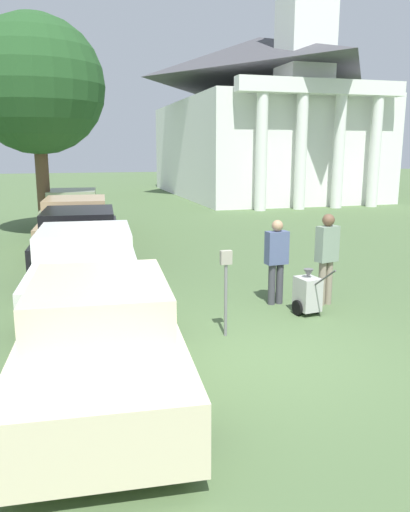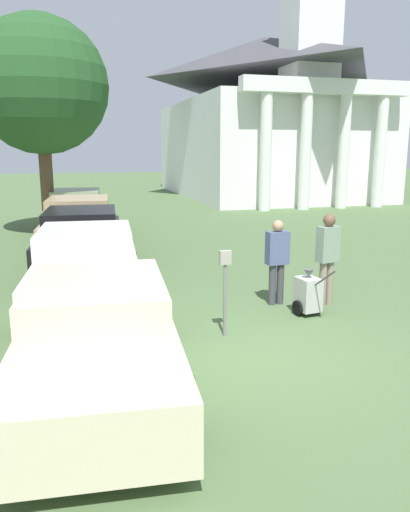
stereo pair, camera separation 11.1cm
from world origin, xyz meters
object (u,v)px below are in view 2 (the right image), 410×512
parked_car_white (87,269)px  parking_meter (225,277)px  person_supervisor (328,254)px  parked_car_black (82,240)px  parked_car_cream (99,334)px  person_worker (277,257)px  equipment_cart (308,294)px  church (266,110)px  parked_car_tan (80,225)px  parked_car_sage (77,211)px

parked_car_white → parking_meter: bearing=-44.3°
parked_car_white → person_supervisor: (4.40, -1.29, 0.32)m
parked_car_black → person_supervisor: size_ratio=2.98×
parked_car_cream → person_supervisor: (4.40, 2.21, 0.35)m
parked_car_cream → parked_car_black: parked_car_black is taller
parking_meter → person_worker: (1.46, 1.34, -0.04)m
equipment_cart → parked_car_cream: bearing=-162.0°
person_supervisor → church: (7.66, 22.33, 4.34)m
parked_car_tan → parking_meter: 8.25m
church → person_worker: bearing=-111.2°
parked_car_sage → equipment_cart: 11.62m
parked_car_cream → parked_car_tan: parked_car_tan is taller
parked_car_black → equipment_cart: bearing=-47.0°
person_worker → parked_car_cream: bearing=31.0°
parked_car_sage → equipment_cart: parked_car_sage is taller
parking_meter → person_supervisor: person_supervisor is taller
person_supervisor → equipment_cart: 0.96m
parked_car_tan → parked_car_sage: size_ratio=0.96×
parked_car_sage → person_worker: 10.83m
parking_meter → equipment_cart: 1.97m
parked_car_sage → church: (12.06, 11.79, 4.63)m
parking_meter → equipment_cart: size_ratio=1.40×
parked_car_cream → church: bearing=68.5°
person_supervisor → church: bearing=-122.7°
parked_car_white → person_worker: size_ratio=2.99×
parked_car_white → parked_car_black: (0.00, 3.10, 0.02)m
parked_car_sage → equipment_cart: (3.81, -10.97, -0.33)m
parked_car_tan → person_supervisor: bearing=-53.0°
parked_car_black → equipment_cart: (3.81, -4.81, -0.32)m
parked_car_tan → person_worker: person_worker is taller
parking_meter → person_worker: person_worker is taller
parked_car_sage → person_worker: bearing=-66.5°
parked_car_sage → parking_meter: (2.04, -11.59, 0.26)m
parked_car_cream → parked_car_sage: size_ratio=0.94×
parking_meter → person_worker: 1.99m
parked_car_cream → parked_car_white: 3.50m
parked_car_sage → equipment_cart: bearing=-66.2°
parking_meter → person_supervisor: bearing=23.8°
parked_car_white → parked_car_tan: parked_car_tan is taller
parked_car_white → parking_meter: 3.11m
person_supervisor → church: church is taller
parked_car_white → parked_car_sage: parked_car_sage is taller
parked_car_cream → parked_car_black: bearing=94.6°
parked_car_sage → person_worker: person_worker is taller
parked_car_tan → person_supervisor: size_ratio=2.91×
parked_car_black → parked_car_sage: parked_car_sage is taller
person_worker → parked_car_sage: bearing=-75.8°
person_supervisor → parked_car_white: bearing=-30.1°
person_worker → person_supervisor: (0.90, -0.30, 0.08)m
parked_car_cream → person_worker: bearing=40.3°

